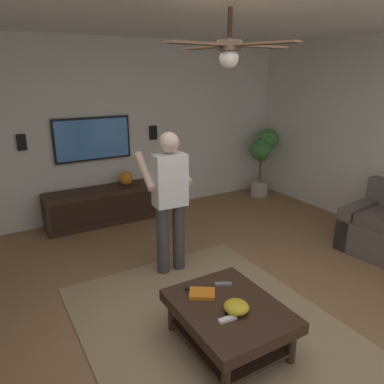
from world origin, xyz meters
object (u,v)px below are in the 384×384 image
object	(u,v)px
ceiling_fan	(230,49)
remote_grey	(223,284)
wall_speaker_right	(22,142)
media_console	(102,206)
book	(202,294)
wall_speaker_left	(153,133)
remote_white	(227,319)
bowl	(236,307)
vase_round	(126,178)
tv	(93,139)
potted_plant_tall	(263,154)
coffee_table	(229,316)
remote_black	(193,289)
person_standing	(169,195)

from	to	relation	value
ceiling_fan	remote_grey	bearing A→B (deg)	144.70
wall_speaker_right	media_console	bearing A→B (deg)	-104.49
book	wall_speaker_left	xyz separation A→B (m)	(3.22, -1.04, 0.88)
remote_white	book	world-z (taller)	book
bowl	vase_round	xyz separation A→B (m)	(3.32, -0.32, 0.21)
bowl	vase_round	distance (m)	3.34
tv	book	size ratio (longest dim) A/B	5.27
wall_speaker_left	remote_white	bearing A→B (deg)	163.84
potted_plant_tall	ceiling_fan	xyz separation A→B (m)	(-2.52, 2.63, 1.61)
coffee_table	potted_plant_tall	size ratio (longest dim) A/B	0.79
coffee_table	wall_speaker_right	xyz separation A→B (m)	(3.46, 1.07, 1.02)
remote_black	ceiling_fan	size ratio (longest dim) A/B	0.12
remote_grey	vase_round	distance (m)	2.96
coffee_table	ceiling_fan	bearing A→B (deg)	-30.48
book	vase_round	world-z (taller)	vase_round
potted_plant_tall	vase_round	distance (m)	2.62
remote_black	remote_grey	xyz separation A→B (m)	(-0.07, -0.27, 0.00)
coffee_table	remote_white	world-z (taller)	remote_white
bowl	ceiling_fan	xyz separation A→B (m)	(0.60, -0.30, 1.97)
remote_white	person_standing	bearing A→B (deg)	83.78
vase_round	wall_speaker_left	xyz separation A→B (m)	(0.24, -0.60, 0.63)
coffee_table	remote_white	distance (m)	0.23
media_console	remote_grey	size ratio (longest dim) A/B	11.33
tv	book	bearing A→B (deg)	-0.55
tv	wall_speaker_right	bearing A→B (deg)	-90.77
remote_white	ceiling_fan	size ratio (longest dim) A/B	0.12
potted_plant_tall	book	distance (m)	4.15
bowl	media_console	bearing A→B (deg)	1.47
bowl	wall_speaker_left	world-z (taller)	wall_speaker_left
remote_grey	ceiling_fan	xyz separation A→B (m)	(0.23, -0.16, 2.00)
remote_grey	book	world-z (taller)	book
potted_plant_tall	book	xyz separation A→B (m)	(-2.79, 3.05, -0.38)
coffee_table	ceiling_fan	size ratio (longest dim) A/B	0.83
tv	person_standing	size ratio (longest dim) A/B	0.71
tv	book	xyz separation A→B (m)	(-3.21, 0.03, -0.86)
vase_round	ceiling_fan	distance (m)	3.23
remote_grey	wall_speaker_right	xyz separation A→B (m)	(3.19, 1.20, 0.90)
media_console	remote_white	distance (m)	3.36
media_console	book	xyz separation A→B (m)	(-2.97, 0.03, 0.14)
ceiling_fan	tv	bearing A→B (deg)	7.42
coffee_table	wall_speaker_right	size ratio (longest dim) A/B	4.55
book	ceiling_fan	xyz separation A→B (m)	(0.27, -0.41, 2.00)
tv	wall_speaker_left	xyz separation A→B (m)	(0.01, -1.01, 0.02)
coffee_table	book	size ratio (longest dim) A/B	4.55
ceiling_fan	bowl	bearing A→B (deg)	153.67
bowl	ceiling_fan	size ratio (longest dim) A/B	0.17
bowl	remote_black	bearing A→B (deg)	17.76
coffee_table	wall_speaker_left	size ratio (longest dim) A/B	4.55
coffee_table	media_console	xyz separation A→B (m)	(3.20, 0.09, -0.02)
remote_grey	book	size ratio (longest dim) A/B	0.68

